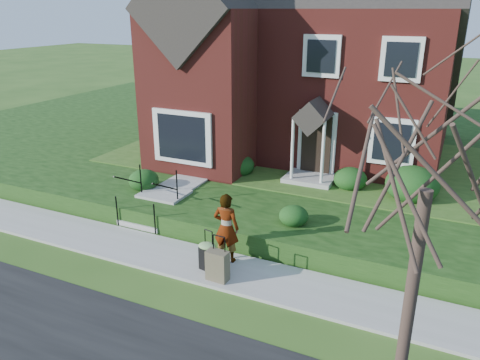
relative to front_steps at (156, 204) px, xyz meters
The scene contains 11 objects.
ground 3.14m from the front_steps, 36.42° to the right, with size 120.00×120.00×0.00m, color #2D5119.
sidewalk 3.14m from the front_steps, 36.42° to the right, with size 60.00×1.60×0.08m, color #9E9B93.
terrace 11.15m from the front_steps, 54.33° to the left, with size 44.00×20.00×0.60m, color #14320D.
walkway 3.16m from the front_steps, 90.00° to the left, with size 1.20×6.00×0.06m, color #9E9B93.
main_house 9.41m from the front_steps, 73.56° to the left, with size 10.40×10.20×9.40m.
front_steps is the anchor object (origin of this frame).
foundation_shrubs 4.20m from the front_steps, 45.29° to the left, with size 10.15×4.40×1.11m.
woman 3.46m from the front_steps, 25.03° to the right, with size 0.65×0.43×1.78m, color #999999.
suitcase_black 3.55m from the front_steps, 35.37° to the right, with size 0.50×0.44×1.03m.
suitcase_olive 4.07m from the front_steps, 35.19° to the right, with size 0.52×0.31×1.10m.
tree_verge 9.21m from the front_steps, 27.63° to the right, with size 3.93×3.93×5.62m.
Camera 1 is at (5.28, -8.80, 6.01)m, focal length 35.00 mm.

